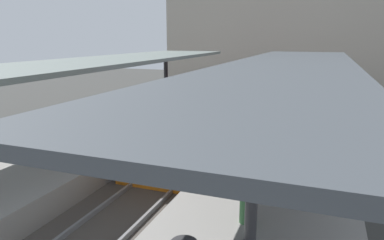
% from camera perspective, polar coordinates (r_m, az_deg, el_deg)
% --- Properties ---
extents(ground_plane, '(80.00, 80.00, 0.00)m').
position_cam_1_polar(ground_plane, '(13.12, -3.05, -9.03)').
color(ground_plane, '#383835').
extents(platform_left, '(4.40, 28.00, 1.00)m').
position_cam_1_polar(platform_left, '(14.81, -16.72, -4.91)').
color(platform_left, gray).
rests_on(platform_left, ground_plane).
extents(platform_right, '(4.40, 28.00, 1.00)m').
position_cam_1_polar(platform_right, '(12.02, 13.97, -8.98)').
color(platform_right, gray).
rests_on(platform_right, ground_plane).
extents(track_ballast, '(3.20, 28.00, 0.20)m').
position_cam_1_polar(track_ballast, '(13.08, -3.05, -8.62)').
color(track_ballast, '#4C4742').
rests_on(track_ballast, ground_plane).
extents(rail_near_side, '(0.08, 28.00, 0.14)m').
position_cam_1_polar(rail_near_side, '(13.31, -5.93, -7.50)').
color(rail_near_side, slate).
rests_on(rail_near_side, track_ballast).
extents(rail_far_side, '(0.08, 28.00, 0.14)m').
position_cam_1_polar(rail_far_side, '(12.77, -0.07, -8.35)').
color(rail_far_side, slate).
rests_on(rail_far_side, track_ballast).
extents(commuter_train, '(2.78, 10.64, 3.10)m').
position_cam_1_polar(commuter_train, '(15.79, 2.03, 1.38)').
color(commuter_train, maroon).
rests_on(commuter_train, track_ballast).
extents(canopy_left, '(4.18, 21.00, 3.07)m').
position_cam_1_polar(canopy_left, '(15.28, -14.40, 9.03)').
color(canopy_left, '#333335').
rests_on(canopy_left, platform_left).
extents(canopy_right, '(4.18, 21.00, 3.12)m').
position_cam_1_polar(canopy_right, '(12.60, 15.64, 8.34)').
color(canopy_right, '#333335').
rests_on(canopy_right, platform_right).
extents(platform_bench, '(1.40, 0.41, 0.86)m').
position_cam_1_polar(platform_bench, '(11.44, 13.25, -4.95)').
color(platform_bench, black).
rests_on(platform_bench, platform_right).
extents(platform_sign, '(0.90, 0.08, 2.21)m').
position_cam_1_polar(platform_sign, '(12.56, 19.00, 1.76)').
color(platform_sign, '#262628').
rests_on(platform_sign, platform_right).
extents(passenger_near_bench, '(0.36, 0.36, 1.62)m').
position_cam_1_polar(passenger_near_bench, '(7.77, 8.87, -10.63)').
color(passenger_near_bench, '#386B3D').
rests_on(passenger_near_bench, platform_right).
extents(passenger_mid_platform, '(0.36, 0.36, 1.73)m').
position_cam_1_polar(passenger_mid_platform, '(15.73, -12.74, 1.65)').
color(passenger_mid_platform, '#7A337A').
rests_on(passenger_mid_platform, platform_left).
extents(passenger_far_end, '(0.36, 0.36, 1.73)m').
position_cam_1_polar(passenger_far_end, '(9.84, 19.44, -5.69)').
color(passenger_far_end, maroon).
rests_on(passenger_far_end, platform_right).
extents(station_building_backdrop, '(18.00, 6.00, 11.00)m').
position_cam_1_polar(station_building_backdrop, '(31.36, 13.91, 13.80)').
color(station_building_backdrop, '#A89E8E').
rests_on(station_building_backdrop, ground_plane).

